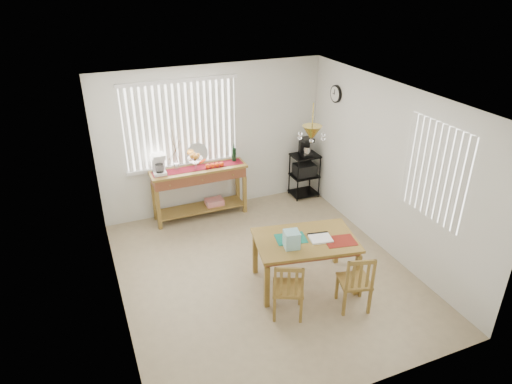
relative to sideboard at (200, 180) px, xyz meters
name	(u,v)px	position (x,y,z in m)	size (l,w,h in m)	color
ground	(264,273)	(0.36, -2.00, -0.70)	(4.00, 4.50, 0.01)	tan
room_shell	(265,166)	(0.36, -1.98, 0.99)	(4.20, 4.70, 2.70)	white
sideboard	(200,180)	(0.00, 0.00, 0.00)	(1.65, 0.46, 0.93)	olive
sideboard_items	(183,162)	(-0.27, 0.01, 0.37)	(1.57, 0.39, 0.71)	maroon
wire_cart	(304,171)	(2.06, 0.00, -0.19)	(0.50, 0.40, 0.85)	black
cart_items	(306,147)	(2.06, 0.01, 0.31)	(0.20, 0.24, 0.35)	black
dining_table	(305,244)	(0.78, -2.42, -0.05)	(1.50, 1.11, 0.73)	olive
table_items	(299,239)	(0.63, -2.50, 0.12)	(1.04, 0.67, 0.23)	#157863
chair_left	(288,289)	(0.28, -2.92, -0.29)	(0.51, 0.51, 0.83)	olive
chair_right	(355,282)	(1.14, -3.13, -0.29)	(0.48, 0.48, 0.84)	olive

